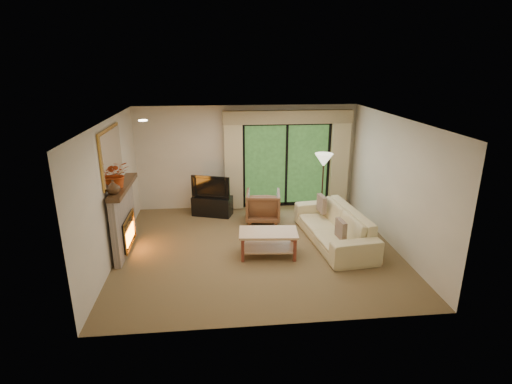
{
  "coord_description": "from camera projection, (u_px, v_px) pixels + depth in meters",
  "views": [
    {
      "loc": [
        -0.78,
        -7.3,
        3.61
      ],
      "look_at": [
        0.0,
        0.3,
        1.1
      ],
      "focal_mm": 28.0,
      "sensor_mm": 36.0,
      "label": 1
    }
  ],
  "objects": [
    {
      "name": "media_console",
      "position": [
        212.0,
        206.0,
        9.78
      ],
      "size": [
        1.03,
        0.7,
        0.47
      ],
      "primitive_type": "cube",
      "rotation": [
        0.0,
        0.0,
        -0.33
      ],
      "color": "black",
      "rests_on": "floor"
    },
    {
      "name": "wall_left",
      "position": [
        111.0,
        191.0,
        7.43
      ],
      "size": [
        0.0,
        5.0,
        5.0
      ],
      "primitive_type": "plane",
      "rotation": [
        1.57,
        0.0,
        1.57
      ],
      "color": "beige",
      "rests_on": "ground"
    },
    {
      "name": "mirror",
      "position": [
        112.0,
        155.0,
        7.42
      ],
      "size": [
        0.07,
        1.45,
        1.02
      ],
      "primitive_type": null,
      "color": "#BE8B37",
      "rests_on": "wall_left"
    },
    {
      "name": "fireplace",
      "position": [
        123.0,
        218.0,
        7.82
      ],
      "size": [
        0.24,
        1.7,
        1.37
      ],
      "primitive_type": null,
      "color": "gray",
      "rests_on": "floor"
    },
    {
      "name": "floor",
      "position": [
        258.0,
        248.0,
        8.1
      ],
      "size": [
        5.5,
        5.5,
        0.0
      ],
      "primitive_type": "plane",
      "color": "brown",
      "rests_on": "ground"
    },
    {
      "name": "pillow_far",
      "position": [
        322.0,
        204.0,
        8.86
      ],
      "size": [
        0.14,
        0.39,
        0.38
      ],
      "primitive_type": "cube",
      "rotation": [
        0.0,
        0.0,
        0.1
      ],
      "color": "brown",
      "rests_on": "sofa"
    },
    {
      "name": "ceiling",
      "position": [
        258.0,
        119.0,
        7.29
      ],
      "size": [
        5.5,
        5.5,
        0.0
      ],
      "primitive_type": "plane",
      "rotation": [
        3.14,
        0.0,
        0.0
      ],
      "color": "silver",
      "rests_on": "ground"
    },
    {
      "name": "curtain_left",
      "position": [
        234.0,
        163.0,
        9.91
      ],
      "size": [
        0.45,
        0.18,
        2.35
      ],
      "primitive_type": "cube",
      "color": "#CAB788",
      "rests_on": "floor"
    },
    {
      "name": "tv",
      "position": [
        212.0,
        186.0,
        9.63
      ],
      "size": [
        0.94,
        0.42,
        0.55
      ],
      "primitive_type": "imported",
      "rotation": [
        0.0,
        0.0,
        -0.33
      ],
      "color": "black",
      "rests_on": "media_console"
    },
    {
      "name": "branches",
      "position": [
        117.0,
        174.0,
        7.36
      ],
      "size": [
        0.54,
        0.49,
        0.51
      ],
      "primitive_type": "imported",
      "rotation": [
        0.0,
        0.0,
        0.25
      ],
      "color": "#AD3A11",
      "rests_on": "fireplace"
    },
    {
      "name": "armchair",
      "position": [
        263.0,
        206.0,
        9.39
      ],
      "size": [
        0.88,
        0.9,
        0.73
      ],
      "primitive_type": "imported",
      "rotation": [
        0.0,
        0.0,
        3.01
      ],
      "color": "brown",
      "rests_on": "floor"
    },
    {
      "name": "sliding_door",
      "position": [
        286.0,
        165.0,
        10.17
      ],
      "size": [
        2.26,
        0.1,
        2.16
      ],
      "primitive_type": null,
      "color": "black",
      "rests_on": "floor"
    },
    {
      "name": "coffee_table",
      "position": [
        268.0,
        243.0,
        7.72
      ],
      "size": [
        1.16,
        0.71,
        0.5
      ],
      "primitive_type": null,
      "rotation": [
        0.0,
        0.0,
        -0.09
      ],
      "color": "tan",
      "rests_on": "floor"
    },
    {
      "name": "cornice",
      "position": [
        288.0,
        117.0,
        9.71
      ],
      "size": [
        3.2,
        0.24,
        0.32
      ],
      "primitive_type": "cube",
      "color": "#9E8961",
      "rests_on": "wall_back"
    },
    {
      "name": "curtain_right",
      "position": [
        339.0,
        161.0,
        10.17
      ],
      "size": [
        0.45,
        0.18,
        2.35
      ],
      "primitive_type": "cube",
      "color": "#CAB788",
      "rests_on": "floor"
    },
    {
      "name": "wall_right",
      "position": [
        394.0,
        183.0,
        7.97
      ],
      "size": [
        0.0,
        5.0,
        5.0
      ],
      "primitive_type": "plane",
      "rotation": [
        1.57,
        0.0,
        -1.57
      ],
      "color": "beige",
      "rests_on": "ground"
    },
    {
      "name": "floor_lamp",
      "position": [
        322.0,
        186.0,
        9.45
      ],
      "size": [
        0.55,
        0.55,
        1.58
      ],
      "primitive_type": null,
      "rotation": [
        0.0,
        0.0,
        -0.37
      ],
      "color": "beige",
      "rests_on": "floor"
    },
    {
      "name": "wall_front",
      "position": [
        277.0,
        243.0,
        5.33
      ],
      "size": [
        5.0,
        0.0,
        5.0
      ],
      "primitive_type": "plane",
      "rotation": [
        -1.57,
        0.0,
        0.0
      ],
      "color": "beige",
      "rests_on": "ground"
    },
    {
      "name": "vase",
      "position": [
        113.0,
        187.0,
        7.04
      ],
      "size": [
        0.27,
        0.27,
        0.25
      ],
      "primitive_type": "imported",
      "rotation": [
        0.0,
        0.0,
        0.15
      ],
      "color": "#432B18",
      "rests_on": "fireplace"
    },
    {
      "name": "pillow_near",
      "position": [
        341.0,
        229.0,
        7.53
      ],
      "size": [
        0.13,
        0.37,
        0.36
      ],
      "primitive_type": "cube",
      "rotation": [
        0.0,
        0.0,
        0.1
      ],
      "color": "brown",
      "rests_on": "sofa"
    },
    {
      "name": "wall_back",
      "position": [
        247.0,
        157.0,
        10.06
      ],
      "size": [
        5.0,
        0.0,
        5.0
      ],
      "primitive_type": "plane",
      "rotation": [
        1.57,
        0.0,
        0.0
      ],
      "color": "beige",
      "rests_on": "ground"
    },
    {
      "name": "sofa",
      "position": [
        334.0,
        226.0,
        8.28
      ],
      "size": [
        1.2,
        2.53,
        0.71
      ],
      "primitive_type": "imported",
      "rotation": [
        0.0,
        0.0,
        -1.47
      ],
      "color": "beige",
      "rests_on": "floor"
    }
  ]
}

